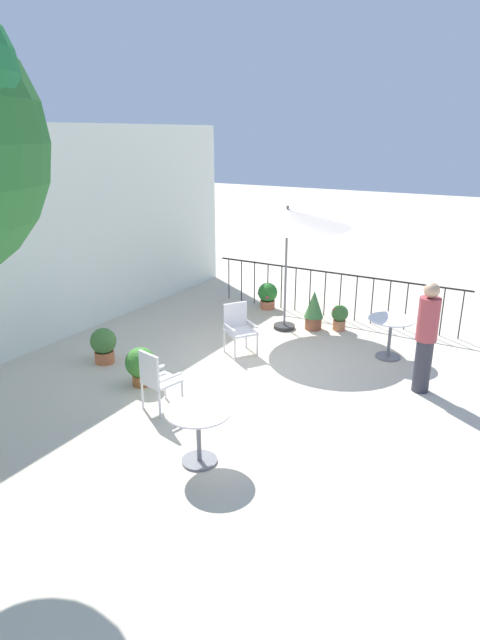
{
  "coord_description": "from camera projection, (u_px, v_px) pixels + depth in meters",
  "views": [
    {
      "loc": [
        -7.28,
        -3.96,
        3.88
      ],
      "look_at": [
        0.0,
        0.33,
        0.9
      ],
      "focal_mm": 30.0,
      "sensor_mm": 36.0,
      "label": 1
    }
  ],
  "objects": [
    {
      "name": "ground_plane",
      "position": [
        257.0,
        373.0,
        9.1
      ],
      "size": [
        60.0,
        60.0,
        0.0
      ],
      "primitive_type": "plane",
      "color": "beige"
    },
    {
      "name": "villa_facade",
      "position": [
        69.0,
        232.0,
        10.45
      ],
      "size": [
        10.01,
        0.3,
        4.05
      ],
      "primitive_type": "cube",
      "color": "white",
      "rests_on": "ground"
    },
    {
      "name": "terrace_railing",
      "position": [
        333.0,
        287.0,
        11.67
      ],
      "size": [
        0.03,
        5.7,
        1.01
      ],
      "color": "black",
      "rests_on": "ground"
    },
    {
      "name": "patio_umbrella_0",
      "position": [
        287.0,
        218.0,
        10.42
      ],
      "size": [
        2.49,
        2.49,
        2.54
      ],
      "color": "#2D2D2D",
      "rests_on": "ground"
    },
    {
      "name": "cafe_table_0",
      "position": [
        198.0,
        426.0,
        6.49
      ],
      "size": [
        0.81,
        0.81,
        0.72
      ],
      "color": "white",
      "rests_on": "ground"
    },
    {
      "name": "cafe_table_1",
      "position": [
        390.0,
        330.0,
        9.57
      ],
      "size": [
        0.81,
        0.81,
        0.74
      ],
      "color": "white",
      "rests_on": "ground"
    },
    {
      "name": "patio_chair_0",
      "position": [
        157.0,
        377.0,
        7.72
      ],
      "size": [
        0.55,
        0.53,
        0.94
      ],
      "color": "white",
      "rests_on": "ground"
    },
    {
      "name": "patio_chair_1",
      "position": [
        238.0,
        326.0,
        9.79
      ],
      "size": [
        0.68,
        0.69,
        0.93
      ],
      "color": "silver",
      "rests_on": "ground"
    },
    {
      "name": "potted_plant_0",
      "position": [
        104.0,
        344.0,
        9.41
      ],
      "size": [
        0.46,
        0.46,
        0.64
      ],
      "color": "#BF653D",
      "rests_on": "ground"
    },
    {
      "name": "potted_plant_1",
      "position": [
        141.0,
        365.0,
        8.57
      ],
      "size": [
        0.49,
        0.49,
        0.64
      ],
      "color": "#A25B2A",
      "rests_on": "ground"
    },
    {
      "name": "potted_plant_2",
      "position": [
        314.0,
        309.0,
        11.0
      ],
      "size": [
        0.4,
        0.4,
        0.82
      ],
      "color": "brown",
      "rests_on": "ground"
    },
    {
      "name": "potted_plant_3",
      "position": [
        340.0,
        316.0,
        11.0
      ],
      "size": [
        0.35,
        0.35,
        0.53
      ],
      "color": "#C0724B",
      "rests_on": "ground"
    },
    {
      "name": "potted_plant_4",
      "position": [
        268.0,
        295.0,
        12.34
      ],
      "size": [
        0.45,
        0.45,
        0.61
      ],
      "color": "#BD674A",
      "rests_on": "ground"
    },
    {
      "name": "standing_person",
      "position": [
        426.0,
        336.0,
        8.18
      ],
      "size": [
        0.34,
        0.34,
        1.77
      ],
      "color": "#33333D",
      "rests_on": "ground"
    }
  ]
}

